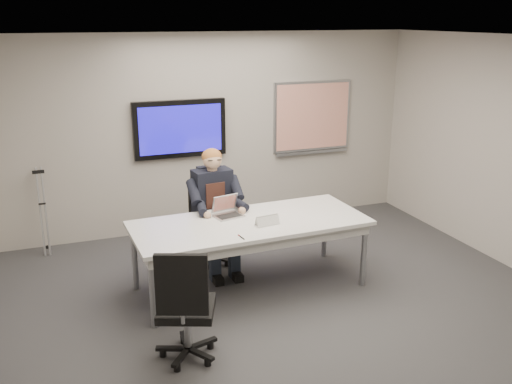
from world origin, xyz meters
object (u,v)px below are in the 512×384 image
object	(u,v)px
conference_table	(250,229)
office_chair_near	(187,325)
seated_person	(217,224)
office_chair_far	(211,239)
laptop	(227,211)

from	to	relation	value
conference_table	office_chair_near	bearing A→B (deg)	-133.37
seated_person	conference_table	bearing A→B (deg)	-77.38
conference_table	office_chair_far	bearing A→B (deg)	102.48
office_chair_far	laptop	bearing A→B (deg)	-106.49
conference_table	seated_person	world-z (taller)	seated_person
office_chair_near	laptop	distance (m)	1.76
laptop	seated_person	bearing A→B (deg)	82.39
laptop	office_chair_near	bearing A→B (deg)	-133.20
office_chair_near	laptop	world-z (taller)	office_chair_near
office_chair_far	office_chair_near	size ratio (longest dim) A/B	0.87
conference_table	seated_person	size ratio (longest dim) A/B	1.78
laptop	office_chair_far	bearing A→B (deg)	81.66
conference_table	laptop	distance (m)	0.37
office_chair_far	office_chair_near	distance (m)	2.18
office_chair_near	seated_person	bearing A→B (deg)	-94.03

